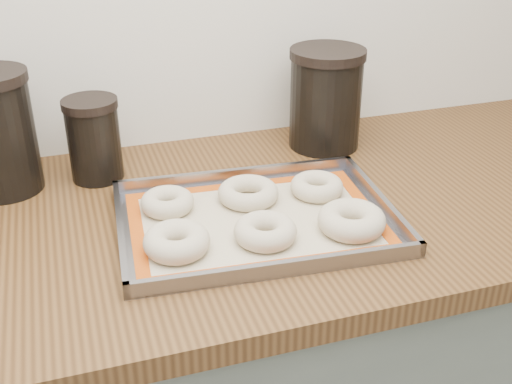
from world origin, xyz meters
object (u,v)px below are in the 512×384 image
object	(u,v)px
baking_tray	(256,220)
bagel_back_left	(167,202)
bagel_front_mid	(265,231)
bagel_back_right	(317,186)
bagel_front_left	(177,241)
canister_right	(326,98)
canister_mid	(94,139)
bagel_front_right	(352,220)
bagel_back_mid	(248,193)

from	to	relation	value
baking_tray	bagel_back_left	bearing A→B (deg)	149.19
bagel_front_mid	bagel_back_right	size ratio (longest dim) A/B	1.06
bagel_front_left	canister_right	distance (m)	0.51
bagel_front_left	canister_mid	xyz separation A→B (m)	(-0.09, 0.31, 0.06)
baking_tray	canister_right	size ratio (longest dim) A/B	2.31
bagel_front_right	bagel_back_mid	distance (m)	0.20
canister_mid	bagel_front_mid	bearing A→B (deg)	-54.34
bagel_front_left	canister_right	size ratio (longest dim) A/B	0.50
canister_mid	canister_right	bearing A→B (deg)	1.34
bagel_back_right	bagel_front_left	bearing A→B (deg)	-158.43
bagel_back_right	canister_mid	xyz separation A→B (m)	(-0.37, 0.20, 0.06)
bagel_back_left	bagel_back_right	world-z (taller)	same
bagel_back_right	canister_right	bearing A→B (deg)	63.91
bagel_back_left	canister_mid	xyz separation A→B (m)	(-0.10, 0.18, 0.06)
canister_mid	bagel_front_left	bearing A→B (deg)	-73.75
bagel_back_right	bagel_front_right	bearing A→B (deg)	-87.72
bagel_back_mid	bagel_back_left	bearing A→B (deg)	176.44
canister_mid	canister_right	distance (m)	0.48
bagel_front_mid	canister_mid	size ratio (longest dim) A/B	0.64
bagel_front_mid	canister_right	xyz separation A→B (m)	(0.24, 0.33, 0.08)
bagel_front_left	bagel_back_mid	bearing A→B (deg)	39.00
canister_right	baking_tray	bearing A→B (deg)	-131.39
bagel_back_mid	canister_mid	distance (m)	0.31
baking_tray	bagel_front_left	bearing A→B (deg)	-159.99
bagel_front_left	canister_mid	world-z (taller)	canister_mid
bagel_back_left	bagel_back_right	size ratio (longest dim) A/B	0.97
bagel_front_mid	canister_right	distance (m)	0.42
bagel_front_left	bagel_front_right	xyz separation A→B (m)	(0.29, -0.02, 0.00)
baking_tray	bagel_front_mid	distance (m)	0.07
baking_tray	bagel_back_right	xyz separation A→B (m)	(0.13, 0.06, 0.01)
bagel_back_mid	canister_right	distance (m)	0.32
baking_tray	canister_mid	size ratio (longest dim) A/B	3.05
bagel_back_mid	canister_right	bearing A→B (deg)	40.82
bagel_back_right	bagel_front_mid	bearing A→B (deg)	-138.81
baking_tray	bagel_front_right	xyz separation A→B (m)	(0.14, -0.08, 0.02)
bagel_front_left	bagel_back_right	xyz separation A→B (m)	(0.28, 0.11, -0.00)
baking_tray	canister_mid	bearing A→B (deg)	132.42
bagel_back_left	bagel_back_mid	size ratio (longest dim) A/B	0.86
bagel_back_mid	baking_tray	bearing A→B (deg)	-96.63
bagel_front_right	bagel_back_right	world-z (taller)	bagel_front_right
bagel_front_right	canister_right	bearing A→B (deg)	74.13
bagel_front_mid	canister_mid	bearing A→B (deg)	125.66
bagel_front_right	canister_right	xyz separation A→B (m)	(0.10, 0.35, 0.08)
baking_tray	bagel_front_mid	world-z (taller)	bagel_front_mid
bagel_front_right	bagel_back_mid	size ratio (longest dim) A/B	1.03
bagel_front_mid	bagel_back_right	xyz separation A→B (m)	(0.14, 0.12, -0.00)
bagel_front_right	canister_mid	size ratio (longest dim) A/B	0.71
baking_tray	bagel_front_right	size ratio (longest dim) A/B	4.31
baking_tray	bagel_back_left	distance (m)	0.16
bagel_front_right	bagel_back_left	distance (m)	0.32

